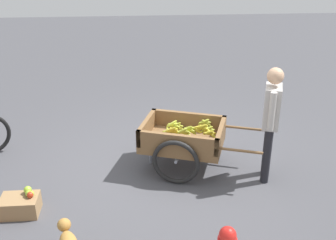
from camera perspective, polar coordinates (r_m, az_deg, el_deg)
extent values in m
plane|color=#47474C|center=(5.91, -1.34, -6.72)|extent=(24.00, 24.00, 0.00)
cube|color=brown|center=(5.76, 2.06, -3.05)|extent=(1.30, 1.11, 0.10)
cube|color=brown|center=(5.80, -2.95, -0.99)|extent=(0.31, 0.78, 0.24)
cube|color=brown|center=(5.61, 7.28, -2.08)|extent=(0.31, 0.78, 0.24)
cube|color=brown|center=(5.36, 1.25, -3.21)|extent=(1.06, 0.41, 0.24)
cube|color=brown|center=(6.01, 2.82, -0.03)|extent=(1.06, 0.41, 0.24)
torus|color=black|center=(5.42, 1.06, -5.89)|extent=(0.63, 0.26, 0.64)
torus|color=black|center=(6.18, 2.90, -1.88)|extent=(0.63, 0.26, 0.64)
cylinder|color=gray|center=(5.79, 2.04, -3.76)|extent=(0.32, 0.85, 0.04)
cylinder|color=brown|center=(5.30, 10.08, -4.21)|extent=(0.53, 0.21, 0.04)
cylinder|color=brown|center=(5.90, 10.63, -1.13)|extent=(0.53, 0.21, 0.04)
cylinder|color=gray|center=(5.96, -2.41, -4.47)|extent=(0.04, 0.04, 0.35)
ellipsoid|color=gold|center=(5.57, 2.42, -1.90)|extent=(0.19, 0.07, 0.12)
ellipsoid|color=gold|center=(5.56, 2.36, -1.83)|extent=(0.19, 0.11, 0.11)
ellipsoid|color=gold|center=(5.55, 2.22, -1.75)|extent=(0.19, 0.08, 0.05)
ellipsoid|color=gold|center=(5.54, 2.12, -1.67)|extent=(0.18, 0.13, 0.09)
ellipsoid|color=gold|center=(5.54, 1.96, -1.59)|extent=(0.17, 0.13, 0.15)
ellipsoid|color=gold|center=(5.63, 3.21, -1.50)|extent=(0.17, 0.07, 0.15)
ellipsoid|color=gold|center=(5.63, 3.10, -1.43)|extent=(0.19, 0.06, 0.11)
ellipsoid|color=gold|center=(5.62, 2.95, -1.35)|extent=(0.17, 0.16, 0.05)
ellipsoid|color=gold|center=(5.61, 2.82, -1.27)|extent=(0.19, 0.10, 0.11)
ellipsoid|color=gold|center=(5.60, 2.71, -1.19)|extent=(0.16, 0.14, 0.14)
ellipsoid|color=gold|center=(5.89, 5.38, -0.45)|extent=(0.17, 0.06, 0.15)
ellipsoid|color=gold|center=(5.88, 5.14, -0.36)|extent=(0.18, 0.05, 0.04)
ellipsoid|color=gold|center=(5.87, 4.95, -0.28)|extent=(0.18, 0.07, 0.13)
ellipsoid|color=gold|center=(5.59, 6.01, -1.93)|extent=(0.16, 0.15, 0.13)
ellipsoid|color=gold|center=(5.59, 5.79, -1.84)|extent=(0.18, 0.07, 0.05)
ellipsoid|color=gold|center=(5.58, 5.61, -1.76)|extent=(0.17, 0.14, 0.13)
ellipsoid|color=gold|center=(5.62, 0.94, -1.68)|extent=(0.17, 0.12, 0.15)
ellipsoid|color=gold|center=(5.61, 0.79, -1.60)|extent=(0.19, 0.06, 0.10)
ellipsoid|color=gold|center=(5.60, 0.66, -1.52)|extent=(0.19, 0.11, 0.05)
ellipsoid|color=gold|center=(5.60, 0.52, -1.44)|extent=(0.19, 0.09, 0.10)
ellipsoid|color=gold|center=(5.59, 0.42, -1.36)|extent=(0.16, 0.15, 0.14)
ellipsoid|color=gold|center=(5.64, 5.10, -1.24)|extent=(0.18, 0.08, 0.15)
ellipsoid|color=gold|center=(5.63, 4.95, -1.16)|extent=(0.19, 0.11, 0.10)
ellipsoid|color=gold|center=(5.62, 4.83, -1.09)|extent=(0.17, 0.16, 0.05)
ellipsoid|color=gold|center=(5.61, 4.70, -1.01)|extent=(0.19, 0.10, 0.11)
ellipsoid|color=gold|center=(5.60, 4.63, -0.93)|extent=(0.18, 0.12, 0.13)
ellipsoid|color=gold|center=(5.39, 6.12, -3.37)|extent=(0.18, 0.08, 0.13)
ellipsoid|color=gold|center=(5.38, 5.98, -3.29)|extent=(0.19, 0.10, 0.08)
ellipsoid|color=gold|center=(5.37, 5.80, -3.21)|extent=(0.19, 0.10, 0.08)
ellipsoid|color=gold|center=(5.36, 5.61, -3.12)|extent=(0.17, 0.09, 0.15)
ellipsoid|color=gold|center=(5.97, 1.54, -0.87)|extent=(0.17, 0.13, 0.14)
ellipsoid|color=gold|center=(5.97, 1.32, -0.79)|extent=(0.18, 0.10, 0.04)
ellipsoid|color=gold|center=(5.96, 1.10, -0.70)|extent=(0.17, 0.12, 0.14)
ellipsoid|color=gold|center=(5.74, 0.97, -0.87)|extent=(0.18, 0.06, 0.14)
ellipsoid|color=gold|center=(5.73, 0.85, -0.80)|extent=(0.19, 0.08, 0.10)
ellipsoid|color=gold|center=(5.72, 0.74, -0.72)|extent=(0.17, 0.15, 0.05)
ellipsoid|color=gold|center=(5.71, 0.62, -0.64)|extent=(0.19, 0.12, 0.10)
ellipsoid|color=gold|center=(5.71, 0.50, -0.57)|extent=(0.18, 0.06, 0.14)
ellipsoid|color=gold|center=(5.73, 5.85, -1.45)|extent=(0.17, 0.12, 0.14)
ellipsoid|color=gold|center=(5.73, 5.62, -1.37)|extent=(0.18, 0.07, 0.05)
ellipsoid|color=gold|center=(5.72, 5.42, -1.28)|extent=(0.18, 0.07, 0.13)
ellipsoid|color=gold|center=(5.63, 3.89, -1.39)|extent=(0.18, 0.07, 0.12)
ellipsoid|color=gold|center=(5.63, 3.71, -1.31)|extent=(0.18, 0.06, 0.05)
ellipsoid|color=gold|center=(5.62, 3.47, -1.22)|extent=(0.17, 0.13, 0.14)
ellipsoid|color=gold|center=(5.66, 0.35, -1.76)|extent=(0.16, 0.14, 0.15)
ellipsoid|color=gold|center=(5.65, 0.09, -1.67)|extent=(0.19, 0.08, 0.05)
ellipsoid|color=gold|center=(5.65, -0.15, -1.58)|extent=(0.18, 0.09, 0.14)
cylinder|color=black|center=(5.57, 13.49, -4.92)|extent=(0.11, 0.11, 0.77)
cylinder|color=black|center=(5.77, 13.56, -3.87)|extent=(0.11, 0.11, 0.77)
cube|color=#B7B2AD|center=(5.39, 14.20, 1.80)|extent=(0.30, 0.39, 0.55)
sphere|color=tan|center=(5.25, 14.66, 5.92)|extent=(0.21, 0.21, 0.21)
cylinder|color=#B7B2AD|center=(5.18, 14.19, 1.17)|extent=(0.08, 0.08, 0.49)
cylinder|color=#B7B2AD|center=(5.58, 14.27, 2.90)|extent=(0.08, 0.13, 0.50)
sphere|color=#AD7A38|center=(4.48, -14.19, -13.90)|extent=(0.14, 0.14, 0.14)
sphere|color=red|center=(3.87, 8.26, -15.47)|extent=(0.16, 0.16, 0.16)
cube|color=#99754C|center=(5.29, -19.79, -11.07)|extent=(0.44, 0.32, 0.22)
sphere|color=#99BF33|center=(5.19, -18.73, -9.62)|extent=(0.08, 0.08, 0.08)
sphere|color=#B23319|center=(5.17, -18.54, -9.78)|extent=(0.08, 0.08, 0.08)
sphere|color=#99BF33|center=(5.25, -18.85, -9.14)|extent=(0.09, 0.09, 0.09)
sphere|color=#99BF33|center=(5.18, -18.45, -9.69)|extent=(0.08, 0.08, 0.08)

